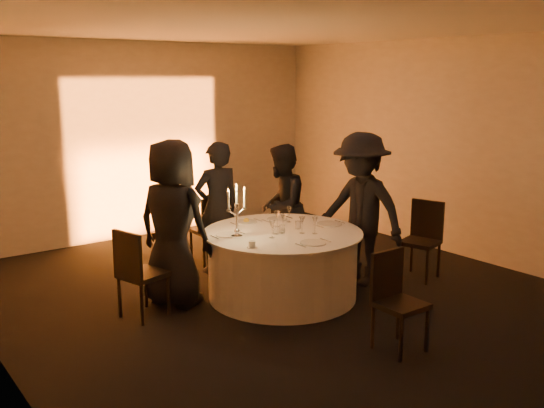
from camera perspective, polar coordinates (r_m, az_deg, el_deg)
floor at (r=7.04m, az=0.98°, el=-8.66°), size 7.00×7.00×0.00m
ceiling at (r=6.61m, az=1.08°, el=16.47°), size 7.00×7.00×0.00m
wall_back at (r=9.65m, az=-11.87°, el=5.91°), size 7.00×0.00×7.00m
wall_right at (r=8.81m, az=16.72°, el=5.09°), size 0.00×7.00×7.00m
uplighter_fixture at (r=9.64m, az=-10.74°, el=-2.83°), size 0.25×0.12×0.10m
banquet_table at (r=6.92m, az=1.00°, el=-5.68°), size 1.80×1.80×0.77m
chair_left at (r=6.41m, az=-12.62°, el=-6.00°), size 0.51×0.51×0.95m
chair_back_left at (r=8.10m, az=-5.73°, el=-2.08°), size 0.41×0.41×0.93m
chair_back_right at (r=8.21m, az=-0.06°, el=-1.94°), size 0.54×0.54×0.90m
chair_right at (r=7.78m, az=14.02°, el=-2.82°), size 0.52×0.52×0.96m
chair_front at (r=5.73m, az=11.48°, el=-8.37°), size 0.40×0.41×0.92m
guest_left at (r=6.64m, az=-9.33°, el=-1.82°), size 0.92×1.06×1.83m
guest_back_left at (r=7.72m, az=-5.18°, el=-0.34°), size 0.64×0.45×1.68m
guest_back_right at (r=7.96m, az=0.90°, el=-0.15°), size 0.99×0.96×1.61m
guest_right at (r=7.32m, az=8.35°, el=-0.49°), size 0.87×1.29×1.84m
plate_left at (r=6.66m, az=-4.20°, el=-2.90°), size 0.36×0.26×0.01m
plate_back_left at (r=7.22m, az=-2.44°, el=-1.60°), size 0.36×0.26×0.08m
plate_back_right at (r=7.36m, az=0.50°, el=-1.42°), size 0.36×0.25×0.01m
plate_right at (r=7.15m, az=5.41°, el=-1.88°), size 0.36×0.30×0.01m
plate_front at (r=6.34m, az=3.90°, el=-3.66°), size 0.36×0.27×0.01m
coffee_cup at (r=6.18m, az=-1.89°, el=-3.84°), size 0.11×0.11×0.07m
candelabra at (r=6.53m, az=-3.34°, el=-1.37°), size 0.25×0.12×0.60m
wine_glass_a at (r=7.20m, az=1.62°, el=-0.65°), size 0.07×0.07×0.19m
wine_glass_b at (r=6.69m, az=4.07°, el=-1.67°), size 0.07×0.07×0.19m
wine_glass_c at (r=6.83m, az=1.04°, el=-1.36°), size 0.07×0.07×0.19m
wine_glass_d at (r=6.51m, az=0.01°, el=-2.03°), size 0.07×0.07×0.19m
wine_glass_e at (r=6.97m, az=0.49°, el=-1.08°), size 0.07×0.07×0.19m
wine_glass_f at (r=6.70m, az=2.85°, el=-1.64°), size 0.07×0.07×0.19m
tumbler_a at (r=6.69m, az=0.34°, el=-2.46°), size 0.07×0.07×0.09m
tumbler_b at (r=6.73m, az=0.95°, el=-2.36°), size 0.07×0.07×0.09m
tumbler_c at (r=6.92m, az=2.47°, el=-1.98°), size 0.07×0.07×0.09m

